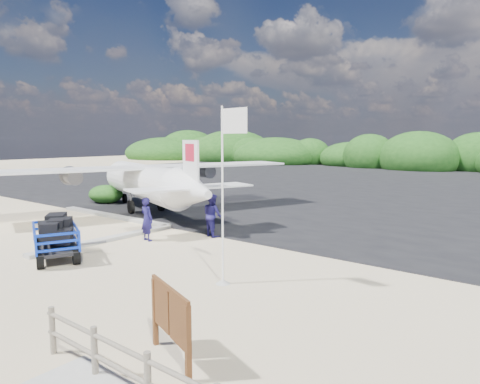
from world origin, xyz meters
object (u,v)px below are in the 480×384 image
Objects in this scene: flagpole at (223,284)px; crew_a at (147,219)px; crew_b at (212,215)px; signboard at (171,362)px; baggage_cart at (57,259)px.

crew_a is (-6.19, 2.21, 0.95)m from flagpole.
flagpole is 6.64m from crew_a.
crew_a is 0.97× the size of crew_b.
flagpole is 2.78× the size of signboard.
crew_b reaches higher than signboard.
flagpole reaches higher than baggage_cart.
crew_b is at bearing -119.67° from crew_a.
baggage_cart is 6.71m from crew_b.
signboard is 0.98× the size of crew_b.
signboard is (2.16, -4.14, 0.00)m from flagpole.
signboard is 1.01× the size of crew_a.
crew_b is at bearing 96.76° from baggage_cart.
signboard is at bearing -62.44° from flagpole.
crew_a is at bearing 163.34° from signboard.
baggage_cart is 9.08m from signboard.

